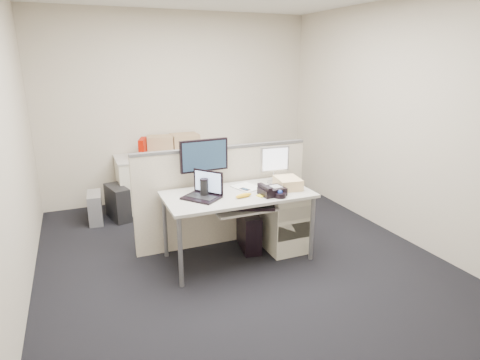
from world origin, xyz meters
name	(u,v)px	position (x,y,z in m)	size (l,w,h in m)	color
floor	(238,258)	(0.00, 0.00, -0.01)	(4.00, 4.50, 0.01)	black
wall_back	(180,108)	(0.00, 2.25, 1.35)	(4.00, 0.02, 2.70)	#C0B5A0
wall_front	(415,209)	(0.00, -2.25, 1.35)	(4.00, 0.02, 2.70)	#C0B5A0
wall_left	(4,150)	(-2.00, 0.00, 1.35)	(0.02, 4.50, 2.70)	#C0B5A0
wall_right	(397,121)	(2.00, 0.00, 1.35)	(0.02, 4.50, 2.70)	#C0B5A0
desk	(238,199)	(0.00, 0.00, 0.66)	(1.50, 0.75, 0.73)	#ADABA2
keyboard_tray	(245,209)	(0.00, -0.18, 0.62)	(0.62, 0.32, 0.02)	#ADABA2
drawer_pedestal	(282,220)	(0.55, 0.05, 0.33)	(0.40, 0.55, 0.65)	beige
cubicle_partition	(223,196)	(0.00, 0.45, 0.55)	(2.00, 0.06, 1.10)	beige
back_counter	(188,178)	(0.00, 1.93, 0.36)	(2.00, 0.60, 0.72)	beige
monitor_main	(204,164)	(-0.25, 0.32, 0.99)	(0.52, 0.20, 0.52)	black
monitor_small	(274,165)	(0.51, 0.18, 0.93)	(0.33, 0.16, 0.40)	#B7B7BC
laptop	(201,186)	(-0.39, -0.02, 0.86)	(0.34, 0.26, 0.26)	black
trackball	(280,195)	(0.34, -0.28, 0.75)	(0.12, 0.12, 0.05)	black
desk_phone	(272,191)	(0.30, -0.18, 0.77)	(0.24, 0.20, 0.08)	black
paper_stack	(247,187)	(0.15, 0.12, 0.74)	(0.22, 0.29, 0.01)	silver
sticky_pad	(261,196)	(0.18, -0.18, 0.74)	(0.08, 0.08, 0.01)	yellow
travel_mug	(204,188)	(-0.35, 0.02, 0.82)	(0.08, 0.08, 0.17)	black
banana	(244,195)	(0.00, -0.15, 0.75)	(0.19, 0.05, 0.04)	yellow
cellphone	(245,190)	(0.10, 0.05, 0.74)	(0.06, 0.11, 0.01)	black
manila_folders	(288,183)	(0.55, -0.05, 0.79)	(0.24, 0.30, 0.11)	#D5B17A
keyboard	(251,207)	(0.05, -0.22, 0.64)	(0.46, 0.16, 0.03)	black
pc_tower_desk	(249,230)	(0.20, 0.17, 0.21)	(0.18, 0.46, 0.43)	black
pc_tower_spare_dark	(118,203)	(-1.05, 1.63, 0.22)	(0.19, 0.48, 0.45)	black
pc_tower_spare_silver	(95,208)	(-1.34, 1.63, 0.19)	(0.17, 0.42, 0.39)	#B7B7BC
cardboard_box_left	(161,145)	(-0.36, 2.05, 0.86)	(0.36, 0.27, 0.27)	tan
cardboard_box_right	(185,143)	(0.00, 2.05, 0.86)	(0.38, 0.30, 0.28)	tan
red_binder	(143,149)	(-0.64, 1.88, 0.86)	(0.07, 0.31, 0.29)	#9F0D00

